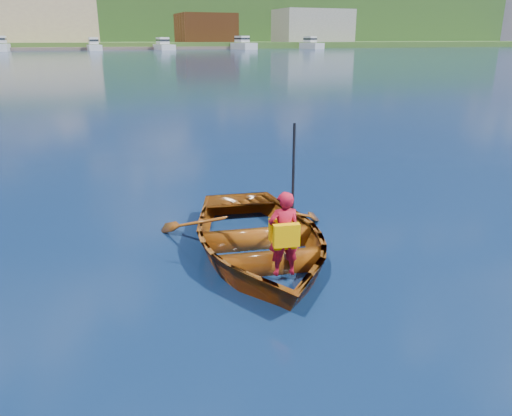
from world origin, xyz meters
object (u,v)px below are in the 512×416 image
at_px(dock, 33,49).
at_px(marina_yachts, 93,45).
at_px(rowboat, 258,238).
at_px(child_paddler, 284,233).

xyz_separation_m(dock, marina_yachts, (15.42, -4.65, 0.95)).
xyz_separation_m(rowboat, child_paddler, (0.01, -0.91, 0.42)).
relative_size(child_paddler, dock, 0.01).
height_order(rowboat, child_paddler, child_paddler).
xyz_separation_m(rowboat, dock, (-8.15, 147.96, 0.14)).
bearing_deg(dock, child_paddler, -86.86).
relative_size(dock, marina_yachts, 1.14).
relative_size(rowboat, dock, 0.03).
xyz_separation_m(child_paddler, marina_yachts, (7.26, 144.22, 0.67)).
bearing_deg(child_paddler, rowboat, 90.60).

